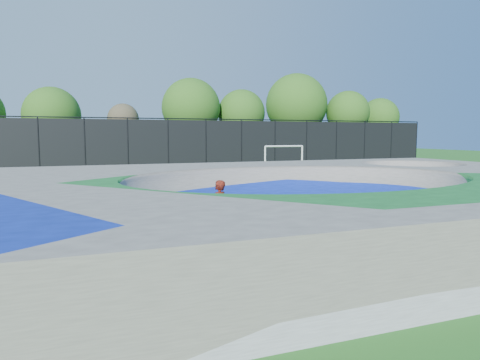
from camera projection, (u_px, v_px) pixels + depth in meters
name	position (u px, v px, depth m)	size (l,w,h in m)	color
ground	(300.00, 223.00, 13.33)	(120.00, 120.00, 0.00)	#1E5B19
skate_deck	(301.00, 200.00, 13.25)	(22.00, 14.00, 1.50)	gray
skater	(219.00, 209.00, 11.35)	(0.57, 0.37, 1.56)	#AA260D
skateboard	(219.00, 237.00, 11.43)	(0.78, 0.22, 0.05)	black
soccer_goal	(284.00, 154.00, 30.51)	(3.06, 0.12, 2.02)	white
fence	(168.00, 144.00, 32.66)	(48.09, 0.09, 4.04)	black
treeline	(149.00, 109.00, 36.49)	(51.92, 7.11, 8.70)	#423121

